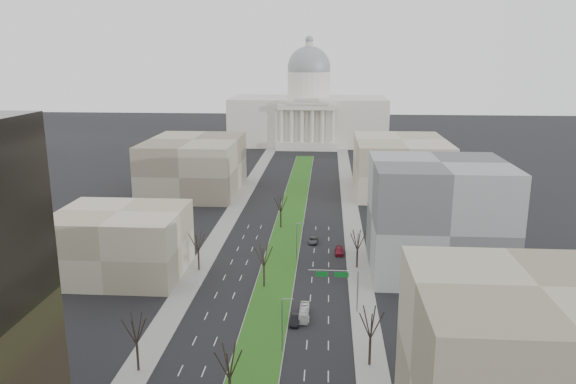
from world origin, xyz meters
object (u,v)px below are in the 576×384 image
at_px(car_black, 295,320).
at_px(car_red, 339,251).
at_px(car_grey_far, 313,240).
at_px(box_van, 304,313).

bearing_deg(car_black, car_red, 79.61).
height_order(car_black, car_red, car_black).
height_order(car_black, car_grey_far, car_black).
bearing_deg(car_red, car_black, -102.57).
height_order(car_red, box_van, box_van).
distance_m(car_grey_far, box_van, 41.00).
bearing_deg(car_grey_far, car_red, -47.71).
xyz_separation_m(car_grey_far, box_van, (-0.46, -41.00, 0.29)).
xyz_separation_m(car_black, car_grey_far, (1.89, 43.45, -0.08)).
distance_m(car_black, box_van, 2.84).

